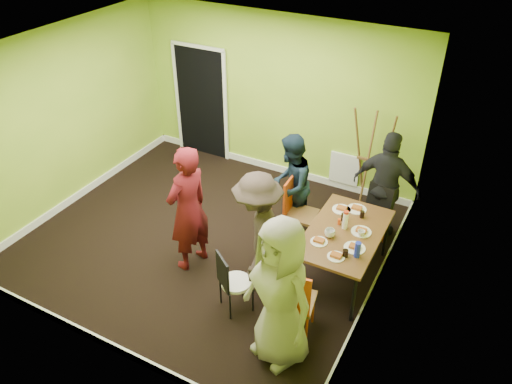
# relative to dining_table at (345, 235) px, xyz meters

# --- Properties ---
(ground) EXTENTS (5.00, 5.00, 0.00)m
(ground) POSITION_rel_dining_table_xyz_m (-2.01, -0.16, -0.70)
(ground) COLOR black
(ground) RESTS_ON ground
(room_walls) EXTENTS (5.04, 4.54, 2.82)m
(room_walls) POSITION_rel_dining_table_xyz_m (-2.03, -0.12, 0.29)
(room_walls) COLOR #89B52E
(room_walls) RESTS_ON ground
(dining_table) EXTENTS (0.90, 1.50, 0.75)m
(dining_table) POSITION_rel_dining_table_xyz_m (0.00, 0.00, 0.00)
(dining_table) COLOR black
(dining_table) RESTS_ON ground
(chair_left_far) EXTENTS (0.45, 0.44, 1.02)m
(chair_left_far) POSITION_rel_dining_table_xyz_m (-0.86, 0.43, -0.12)
(chair_left_far) COLOR #D94A14
(chair_left_far) RESTS_ON ground
(chair_left_near) EXTENTS (0.55, 0.55, 1.05)m
(chair_left_near) POSITION_rel_dining_table_xyz_m (-0.71, -0.52, -0.10)
(chair_left_near) COLOR #D94A14
(chair_left_near) RESTS_ON ground
(chair_back_end) EXTENTS (0.45, 0.50, 0.92)m
(chair_back_end) POSITION_rel_dining_table_xyz_m (0.17, 1.00, -0.05)
(chair_back_end) COLOR #D94A14
(chair_back_end) RESTS_ON ground
(chair_front_end) EXTENTS (0.50, 0.50, 1.03)m
(chair_front_end) POSITION_rel_dining_table_xyz_m (-0.14, -1.23, -0.11)
(chair_front_end) COLOR #D94A14
(chair_front_end) RESTS_ON ground
(chair_bentwood) EXTENTS (0.47, 0.47, 0.86)m
(chair_bentwood) POSITION_rel_dining_table_xyz_m (-0.99, -1.20, -0.22)
(chair_bentwood) COLOR black
(chair_bentwood) RESTS_ON ground
(easel) EXTENTS (0.66, 0.62, 1.66)m
(easel) POSITION_rel_dining_table_xyz_m (-0.25, 1.86, 0.12)
(easel) COLOR brown
(easel) RESTS_ON ground
(plate_near_left) EXTENTS (0.25, 0.25, 0.01)m
(plate_near_left) POSITION_rel_dining_table_xyz_m (-0.20, 0.43, 0.06)
(plate_near_left) COLOR white
(plate_near_left) RESTS_ON dining_table
(plate_near_right) EXTENTS (0.22, 0.22, 0.01)m
(plate_near_right) POSITION_rel_dining_table_xyz_m (-0.22, -0.35, 0.06)
(plate_near_right) COLOR white
(plate_near_right) RESTS_ON dining_table
(plate_far_back) EXTENTS (0.26, 0.26, 0.01)m
(plate_far_back) POSITION_rel_dining_table_xyz_m (-0.03, 0.54, 0.06)
(plate_far_back) COLOR white
(plate_far_back) RESTS_ON dining_table
(plate_far_front) EXTENTS (0.21, 0.21, 0.01)m
(plate_far_front) POSITION_rel_dining_table_xyz_m (0.07, -0.52, 0.06)
(plate_far_front) COLOR white
(plate_far_front) RESTS_ON dining_table
(plate_wall_back) EXTENTS (0.26, 0.26, 0.01)m
(plate_wall_back) POSITION_rel_dining_table_xyz_m (0.18, 0.09, 0.06)
(plate_wall_back) COLOR white
(plate_wall_back) RESTS_ON dining_table
(plate_wall_front) EXTENTS (0.27, 0.27, 0.01)m
(plate_wall_front) POSITION_rel_dining_table_xyz_m (0.21, -0.26, 0.06)
(plate_wall_front) COLOR white
(plate_wall_front) RESTS_ON dining_table
(thermos) EXTENTS (0.07, 0.07, 0.23)m
(thermos) POSITION_rel_dining_table_xyz_m (-0.03, 0.07, 0.17)
(thermos) COLOR white
(thermos) RESTS_ON dining_table
(blue_bottle) EXTENTS (0.07, 0.07, 0.21)m
(blue_bottle) POSITION_rel_dining_table_xyz_m (0.28, -0.39, 0.16)
(blue_bottle) COLOR #1A29C9
(blue_bottle) RESTS_ON dining_table
(orange_bottle) EXTENTS (0.04, 0.04, 0.09)m
(orange_bottle) POSITION_rel_dining_table_xyz_m (-0.12, 0.11, 0.10)
(orange_bottle) COLOR #D94A14
(orange_bottle) RESTS_ON dining_table
(glass_mid) EXTENTS (0.07, 0.07, 0.10)m
(glass_mid) POSITION_rel_dining_table_xyz_m (-0.10, 0.22, 0.11)
(glass_mid) COLOR black
(glass_mid) RESTS_ON dining_table
(glass_back) EXTENTS (0.06, 0.06, 0.10)m
(glass_back) POSITION_rel_dining_table_xyz_m (0.09, 0.39, 0.10)
(glass_back) COLOR black
(glass_back) RESTS_ON dining_table
(glass_front) EXTENTS (0.07, 0.07, 0.09)m
(glass_front) POSITION_rel_dining_table_xyz_m (0.16, -0.45, 0.10)
(glass_front) COLOR black
(glass_front) RESTS_ON dining_table
(cup_a) EXTENTS (0.13, 0.13, 0.10)m
(cup_a) POSITION_rel_dining_table_xyz_m (-0.14, -0.18, 0.11)
(cup_a) COLOR white
(cup_a) RESTS_ON dining_table
(cup_b) EXTENTS (0.09, 0.09, 0.09)m
(cup_b) POSITION_rel_dining_table_xyz_m (0.21, 0.00, 0.10)
(cup_b) COLOR white
(cup_b) RESTS_ON dining_table
(person_standing) EXTENTS (0.57, 0.74, 1.81)m
(person_standing) POSITION_rel_dining_table_xyz_m (-1.91, -0.71, 0.21)
(person_standing) COLOR #500D12
(person_standing) RESTS_ON ground
(person_left_far) EXTENTS (0.72, 0.85, 1.57)m
(person_left_far) POSITION_rel_dining_table_xyz_m (-1.05, 0.62, 0.09)
(person_left_far) COLOR #132230
(person_left_far) RESTS_ON ground
(person_left_near) EXTENTS (1.01, 1.24, 1.68)m
(person_left_near) POSITION_rel_dining_table_xyz_m (-0.92, -0.65, 0.14)
(person_left_near) COLOR #302620
(person_left_near) RESTS_ON ground
(person_back_end) EXTENTS (1.01, 0.48, 1.68)m
(person_back_end) POSITION_rel_dining_table_xyz_m (0.20, 1.15, 0.14)
(person_back_end) COLOR black
(person_back_end) RESTS_ON ground
(person_front_end) EXTENTS (1.06, 0.88, 1.85)m
(person_front_end) POSITION_rel_dining_table_xyz_m (-0.18, -1.53, 0.23)
(person_front_end) COLOR gray
(person_front_end) RESTS_ON ground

